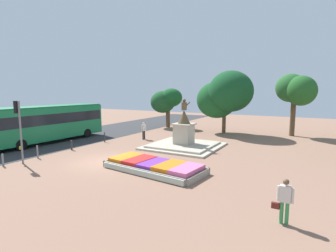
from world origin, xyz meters
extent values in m
plane|color=#8C6651|center=(0.00, 0.00, 0.00)|extent=(78.09, 78.09, 0.00)
cube|color=#333335|center=(-9.26, 0.00, 0.01)|extent=(8.04, 68.33, 0.01)
cube|color=#38281C|center=(3.82, -0.16, 0.17)|extent=(6.17, 2.97, 0.34)
cube|color=gray|center=(3.69, -1.37, 0.19)|extent=(6.12, 0.77, 0.38)
cube|color=gray|center=(3.96, 1.05, 0.19)|extent=(6.12, 0.77, 0.38)
cube|color=gray|center=(0.82, 0.17, 0.19)|extent=(0.38, 2.53, 0.38)
cube|color=gray|center=(6.83, -0.49, 0.19)|extent=(0.38, 2.53, 0.38)
cube|color=orange|center=(1.54, 0.09, 0.45)|extent=(1.38, 2.25, 0.22)
cube|color=red|center=(2.68, -0.03, 0.45)|extent=(1.38, 2.25, 0.22)
cube|color=#72339E|center=(3.82, -0.16, 0.43)|extent=(1.38, 2.25, 0.19)
cube|color=orange|center=(4.97, -0.28, 0.46)|extent=(1.38, 2.25, 0.24)
cube|color=#D86699|center=(6.11, -0.41, 0.47)|extent=(1.38, 2.25, 0.26)
cube|color=#B2BCAD|center=(3.69, -1.42, 0.19)|extent=(5.83, 0.84, 0.30)
cube|color=#B5AA96|center=(2.49, 6.66, 0.07)|extent=(5.84, 5.84, 0.14)
cube|color=#B1A793|center=(2.49, 6.66, 0.22)|extent=(4.90, 4.90, 0.14)
cube|color=#B2A893|center=(2.49, 6.66, 1.09)|extent=(1.40, 1.40, 1.60)
cube|color=#B2A893|center=(2.49, 6.66, 1.95)|extent=(1.65, 1.65, 0.12)
cone|color=brown|center=(2.49, 6.66, 2.57)|extent=(1.05, 1.05, 1.13)
cylinder|color=brown|center=(2.49, 6.66, 3.46)|extent=(0.45, 0.45, 0.66)
sphere|color=brown|center=(2.49, 6.66, 3.93)|extent=(0.29, 0.29, 0.29)
cylinder|color=brown|center=(2.77, 6.71, 3.59)|extent=(0.51, 0.18, 0.51)
cylinder|color=slate|center=(-4.42, -3.14, 2.05)|extent=(0.12, 0.12, 4.10)
cube|color=black|center=(-4.62, -3.16, 3.70)|extent=(0.26, 0.30, 0.80)
cylinder|color=#4B0808|center=(-4.76, -3.17, 3.97)|extent=(0.04, 0.14, 0.14)
cylinder|color=#543E08|center=(-4.76, -3.17, 3.70)|extent=(0.04, 0.14, 0.14)
cylinder|color=green|center=(-4.76, -3.17, 3.43)|extent=(0.04, 0.14, 0.14)
cube|color=gold|center=(-4.52, -3.15, 1.05)|extent=(0.11, 0.17, 0.20)
cube|color=#197A47|center=(-9.38, 2.28, 1.81)|extent=(2.80, 11.42, 2.91)
cube|color=black|center=(-9.38, 2.28, 2.24)|extent=(2.82, 11.08, 0.93)
cube|color=#146139|center=(-9.38, 2.28, 3.31)|extent=(2.75, 11.19, 0.10)
cylinder|color=black|center=(-10.45, 6.00, 0.45)|extent=(0.30, 0.91, 0.90)
cylinder|color=black|center=(-8.13, 5.94, 0.45)|extent=(0.30, 0.91, 0.90)
cylinder|color=black|center=(-10.62, -0.81, 0.45)|extent=(0.30, 0.91, 0.90)
cylinder|color=black|center=(-8.30, -0.87, 0.45)|extent=(0.30, 0.91, 0.90)
cylinder|color=#338C4C|center=(11.37, -3.29, 0.42)|extent=(0.13, 0.13, 0.84)
cylinder|color=#338C4C|center=(11.19, -3.29, 0.42)|extent=(0.13, 0.13, 0.84)
cube|color=beige|center=(11.28, -3.29, 1.13)|extent=(0.38, 0.23, 0.59)
cylinder|color=beige|center=(11.52, -3.29, 1.10)|extent=(0.09, 0.09, 0.56)
cylinder|color=beige|center=(11.04, -3.28, 1.10)|extent=(0.09, 0.09, 0.56)
sphere|color=brown|center=(11.28, -3.29, 1.57)|extent=(0.22, 0.22, 0.22)
cube|color=#591E19|center=(10.98, -3.28, 0.63)|extent=(0.28, 0.13, 0.22)
cylinder|color=black|center=(-2.41, 7.95, 0.43)|extent=(0.13, 0.13, 0.85)
cylinder|color=black|center=(-2.46, 7.78, 0.43)|extent=(0.13, 0.13, 0.85)
cube|color=beige|center=(-2.44, 7.87, 1.16)|extent=(0.31, 0.43, 0.61)
cylinder|color=beige|center=(-2.37, 8.10, 1.13)|extent=(0.09, 0.09, 0.58)
cylinder|color=beige|center=(-2.50, 7.64, 1.13)|extent=(0.09, 0.09, 0.58)
sphere|color=beige|center=(-2.44, 7.87, 1.60)|extent=(0.22, 0.22, 0.22)
cylinder|color=slate|center=(-5.02, -4.07, 0.35)|extent=(0.12, 0.12, 0.69)
sphere|color=slate|center=(-5.02, -4.07, 0.73)|extent=(0.13, 0.13, 0.13)
cylinder|color=slate|center=(-4.93, -1.74, 0.42)|extent=(0.11, 0.11, 0.83)
sphere|color=slate|center=(-4.93, -1.74, 0.86)|extent=(0.13, 0.13, 0.13)
cylinder|color=#2D2D33|center=(-4.90, 1.21, 0.33)|extent=(0.16, 0.16, 0.67)
sphere|color=#2D2D33|center=(-4.90, 1.21, 0.72)|extent=(0.17, 0.17, 0.17)
cylinder|color=#2D2D33|center=(-4.85, 4.97, 0.42)|extent=(0.10, 0.10, 0.85)
sphere|color=#2D2D33|center=(-4.85, 4.97, 0.88)|extent=(0.11, 0.11, 0.11)
cylinder|color=brown|center=(10.05, 17.24, 1.74)|extent=(0.51, 0.51, 3.48)
ellipsoid|color=#255D2A|center=(9.68, 17.28, 5.02)|extent=(2.99, 3.10, 2.95)
ellipsoid|color=#245E25|center=(10.62, 17.38, 4.72)|extent=(2.98, 2.71, 2.30)
ellipsoid|color=#235D25|center=(10.69, 16.60, 4.74)|extent=(3.02, 3.05, 3.02)
cylinder|color=brown|center=(3.16, 15.66, 1.21)|extent=(0.42, 0.42, 2.42)
ellipsoid|color=#184E25|center=(3.95, 15.05, 4.04)|extent=(3.81, 3.83, 3.13)
ellipsoid|color=#195025|center=(2.36, 15.33, 3.72)|extent=(4.50, 4.19, 4.08)
ellipsoid|color=#154A24|center=(4.08, 14.79, 4.68)|extent=(4.71, 5.13, 4.37)
cylinder|color=brown|center=(-4.62, 16.62, 1.21)|extent=(0.54, 0.54, 2.43)
ellipsoid|color=#174E23|center=(-4.02, 16.45, 3.87)|extent=(2.79, 2.68, 2.35)
ellipsoid|color=#1C4D26|center=(-5.20, 16.29, 3.30)|extent=(3.11, 3.37, 2.85)
camera|label=1|loc=(11.97, -13.02, 4.74)|focal=28.00mm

